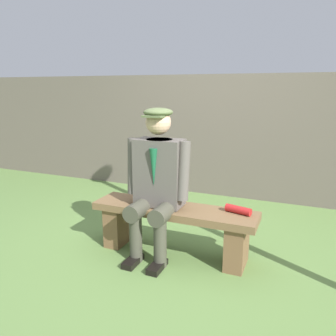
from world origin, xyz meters
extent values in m
plane|color=#5C7F40|center=(0.00, 0.00, 0.00)|extent=(30.00, 30.00, 0.00)
cube|color=brown|center=(0.00, 0.00, 0.41)|extent=(1.47, 0.36, 0.07)
cube|color=brown|center=(-0.57, 0.00, 0.19)|extent=(0.16, 0.31, 0.38)
cube|color=brown|center=(0.57, 0.00, 0.19)|extent=(0.16, 0.31, 0.38)
cube|color=#59524D|center=(0.13, 0.00, 0.75)|extent=(0.42, 0.23, 0.59)
cylinder|color=#1E2338|center=(0.13, 0.00, 1.01)|extent=(0.23, 0.23, 0.06)
cone|color=#195938|center=(0.13, 0.12, 0.82)|extent=(0.07, 0.07, 0.32)
sphere|color=#DBAD8C|center=(0.13, 0.02, 1.19)|extent=(0.22, 0.22, 0.22)
ellipsoid|color=#57663E|center=(0.13, 0.02, 1.27)|extent=(0.25, 0.25, 0.08)
cube|color=#57663E|center=(0.13, 0.12, 1.25)|extent=(0.17, 0.10, 0.02)
cylinder|color=#434235|center=(0.02, 0.13, 0.45)|extent=(0.15, 0.42, 0.15)
cylinder|color=#434235|center=(0.02, 0.25, 0.23)|extent=(0.11, 0.11, 0.45)
cube|color=black|center=(0.02, 0.31, 0.03)|extent=(0.10, 0.24, 0.05)
cylinder|color=#59524D|center=(-0.10, 0.04, 0.80)|extent=(0.11, 0.15, 0.50)
cylinder|color=#434235|center=(0.25, 0.13, 0.45)|extent=(0.15, 0.42, 0.15)
cylinder|color=#434235|center=(0.25, 0.25, 0.23)|extent=(0.11, 0.11, 0.45)
cube|color=black|center=(0.25, 0.31, 0.03)|extent=(0.10, 0.24, 0.05)
cylinder|color=#59524D|center=(0.37, 0.04, 0.80)|extent=(0.11, 0.13, 0.50)
cylinder|color=#B21E1E|center=(-0.56, -0.07, 0.48)|extent=(0.23, 0.12, 0.07)
cube|color=#645A4F|center=(0.00, -1.95, 0.83)|extent=(12.00, 0.24, 1.65)
camera|label=1|loc=(-1.04, 2.60, 1.47)|focal=35.93mm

